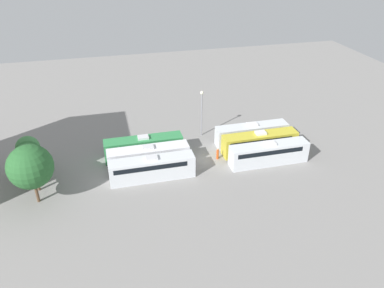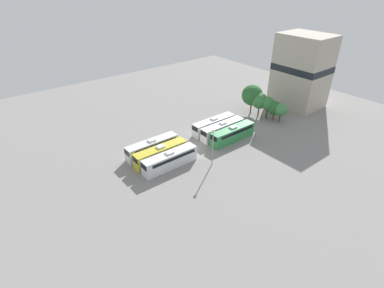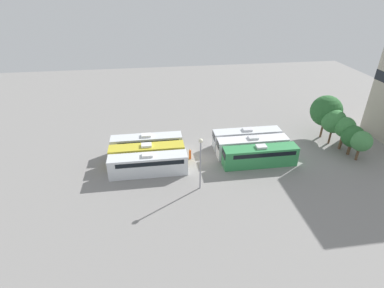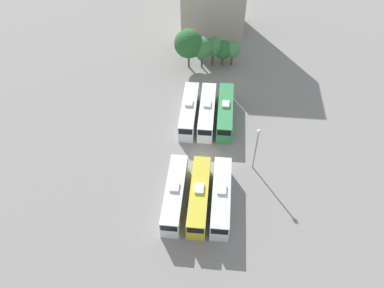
% 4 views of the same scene
% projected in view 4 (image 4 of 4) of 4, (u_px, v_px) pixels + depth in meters
% --- Properties ---
extents(ground_plane, '(117.70, 117.70, 0.00)m').
position_uv_depth(ground_plane, '(203.00, 156.00, 58.64)').
color(ground_plane, gray).
extents(bus_0, '(2.50, 11.82, 3.54)m').
position_uv_depth(bus_0, '(175.00, 194.00, 51.57)').
color(bus_0, silver).
rests_on(bus_0, ground_plane).
extents(bus_1, '(2.50, 11.82, 3.54)m').
position_uv_depth(bus_1, '(199.00, 195.00, 51.36)').
color(bus_1, gold).
rests_on(bus_1, ground_plane).
extents(bus_2, '(2.50, 11.82, 3.54)m').
position_uv_depth(bus_2, '(221.00, 196.00, 51.26)').
color(bus_2, silver).
rests_on(bus_2, ground_plane).
extents(bus_3, '(2.50, 11.82, 3.54)m').
position_uv_depth(bus_3, '(189.00, 110.00, 63.36)').
color(bus_3, silver).
rests_on(bus_3, ground_plane).
extents(bus_4, '(2.50, 11.82, 3.54)m').
position_uv_depth(bus_4, '(207.00, 111.00, 63.20)').
color(bus_4, white).
rests_on(bus_4, ground_plane).
extents(bus_5, '(2.50, 11.82, 3.54)m').
position_uv_depth(bus_5, '(225.00, 111.00, 63.19)').
color(bus_5, '#338C4C').
rests_on(bus_5, ground_plane).
extents(worker_person, '(0.36, 0.36, 1.83)m').
position_uv_depth(worker_person, '(200.00, 161.00, 56.74)').
color(worker_person, '#CC4C19').
rests_on(worker_person, ground_plane).
extents(light_pole, '(0.60, 0.60, 7.98)m').
position_uv_depth(light_pole, '(257.00, 143.00, 53.15)').
color(light_pole, gray).
rests_on(light_pole, ground_plane).
extents(tree_0, '(5.57, 5.57, 8.06)m').
position_uv_depth(tree_0, '(189.00, 44.00, 71.08)').
color(tree_0, brown).
rests_on(tree_0, ground_plane).
extents(tree_1, '(4.19, 4.19, 6.50)m').
position_uv_depth(tree_1, '(202.00, 48.00, 71.68)').
color(tree_1, brown).
rests_on(tree_1, ground_plane).
extents(tree_2, '(3.50, 3.50, 5.95)m').
position_uv_depth(tree_2, '(213.00, 47.00, 72.30)').
color(tree_2, brown).
rests_on(tree_2, ground_plane).
extents(tree_3, '(3.67, 3.67, 5.26)m').
position_uv_depth(tree_3, '(223.00, 50.00, 72.97)').
color(tree_3, brown).
rests_on(tree_3, ground_plane).
extents(tree_4, '(3.32, 3.32, 5.14)m').
position_uv_depth(tree_4, '(233.00, 49.00, 72.99)').
color(tree_4, brown).
rests_on(tree_4, ground_plane).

